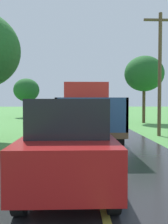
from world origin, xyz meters
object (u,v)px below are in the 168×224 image
object	(u,v)px
banana_truck_far	(79,106)
roadside_tree_far_left	(144,74)
banana_truck_near	(86,112)
following_car	(69,143)
utility_pole_roadside	(160,70)
roadside_tree_near_left	(26,90)

from	to	relation	value
banana_truck_far	roadside_tree_far_left	distance (m)	7.15
banana_truck_near	following_car	xyz separation A→B (m)	(-0.64, -6.12, -0.40)
utility_pole_roadside	roadside_tree_far_left	size ratio (longest dim) A/B	1.13
banana_truck_near	following_car	bearing A→B (deg)	-95.99
utility_pole_roadside	roadside_tree_far_left	distance (m)	8.86
following_car	banana_truck_far	bearing A→B (deg)	88.58
utility_pole_roadside	banana_truck_far	bearing A→B (deg)	111.34
banana_truck_near	utility_pole_roadside	size ratio (longest dim) A/B	0.84
banana_truck_near	roadside_tree_near_left	size ratio (longest dim) A/B	1.18
utility_pole_roadside	roadside_tree_far_left	xyz separation A→B (m)	(1.52, 8.70, 0.77)
utility_pole_roadside	following_car	distance (m)	10.28
roadside_tree_far_left	utility_pole_roadside	bearing A→B (deg)	-99.94
roadside_tree_near_left	following_car	world-z (taller)	roadside_tree_near_left
utility_pole_roadside	roadside_tree_far_left	world-z (taller)	utility_pole_roadside
banana_truck_far	banana_truck_near	bearing A→B (deg)	-89.39
following_car	banana_truck_near	bearing A→B (deg)	84.01
utility_pole_roadside	banana_truck_near	bearing A→B (deg)	-149.48
banana_truck_near	roadside_tree_far_left	distance (m)	12.98
utility_pole_roadside	following_car	bearing A→B (deg)	-119.61
banana_truck_far	roadside_tree_far_left	world-z (taller)	roadside_tree_far_left
roadside_tree_far_left	following_car	size ratio (longest dim) A/B	1.50
following_car	utility_pole_roadside	bearing A→B (deg)	60.39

